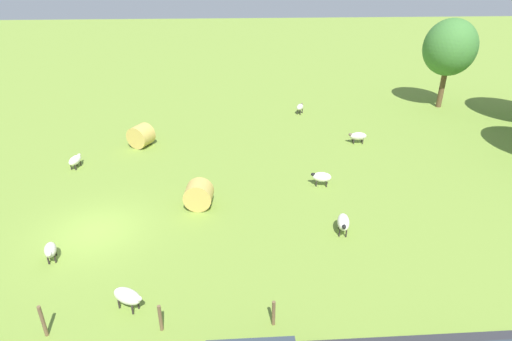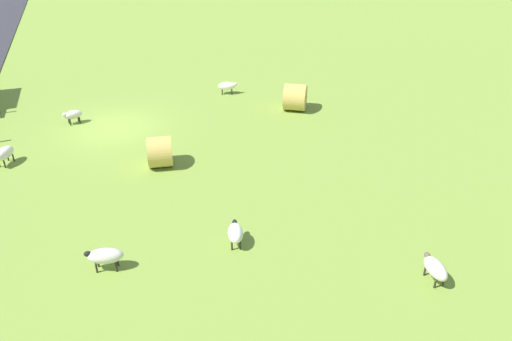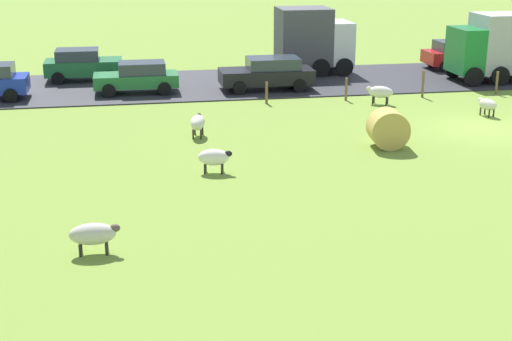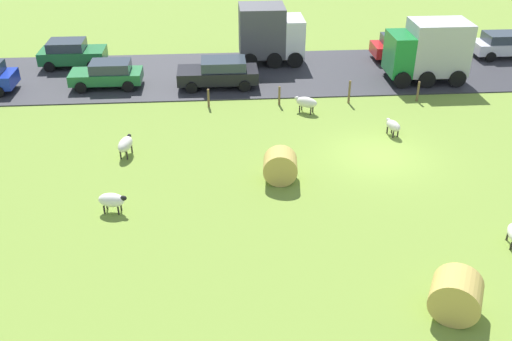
# 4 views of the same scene
# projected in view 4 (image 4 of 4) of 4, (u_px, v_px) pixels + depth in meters

# --- Properties ---
(ground_plane) EXTENTS (160.00, 160.00, 0.00)m
(ground_plane) POSITION_uv_depth(u_px,v_px,m) (378.00, 155.00, 25.58)
(ground_plane) COLOR olive
(road_strip) EXTENTS (8.00, 80.00, 0.06)m
(road_strip) POSITION_uv_depth(u_px,v_px,m) (333.00, 72.00, 34.94)
(road_strip) COLOR #2D2D33
(road_strip) RESTS_ON ground_plane
(sheep_0) EXTENTS (1.04, 1.25, 0.84)m
(sheep_0) POSITION_uv_depth(u_px,v_px,m) (306.00, 102.00, 29.42)
(sheep_0) COLOR silver
(sheep_0) RESTS_ON ground_plane
(sheep_1) EXTENTS (0.72, 1.16, 0.80)m
(sheep_1) POSITION_uv_depth(u_px,v_px,m) (112.00, 200.00, 21.41)
(sheep_1) COLOR white
(sheep_1) RESTS_ON ground_plane
(sheep_2) EXTENTS (1.08, 0.73, 0.74)m
(sheep_2) POSITION_uv_depth(u_px,v_px,m) (393.00, 126.00, 27.13)
(sheep_2) COLOR beige
(sheep_2) RESTS_ON ground_plane
(sheep_4) EXTENTS (1.34, 0.77, 0.84)m
(sheep_4) POSITION_uv_depth(u_px,v_px,m) (125.00, 144.00, 25.30)
(sheep_4) COLOR silver
(sheep_4) RESTS_ON ground_plane
(hay_bale_0) EXTENTS (1.75, 1.87, 1.48)m
(hay_bale_0) POSITION_uv_depth(u_px,v_px,m) (456.00, 295.00, 16.58)
(hay_bale_0) COLOR tan
(hay_bale_0) RESTS_ON ground_plane
(hay_bale_1) EXTENTS (1.23, 1.51, 1.40)m
(hay_bale_1) POSITION_uv_depth(u_px,v_px,m) (280.00, 166.00, 23.32)
(hay_bale_1) COLOR tan
(hay_bale_1) RESTS_ON ground_plane
(fence_post_0) EXTENTS (0.12, 0.12, 1.12)m
(fence_post_0) POSITION_uv_depth(u_px,v_px,m) (418.00, 91.00, 30.73)
(fence_post_0) COLOR brown
(fence_post_0) RESTS_ON ground_plane
(fence_post_1) EXTENTS (0.12, 0.12, 1.27)m
(fence_post_1) POSITION_uv_depth(u_px,v_px,m) (349.00, 92.00, 30.46)
(fence_post_1) COLOR brown
(fence_post_1) RESTS_ON ground_plane
(fence_post_2) EXTENTS (0.12, 0.12, 1.06)m
(fence_post_2) POSITION_uv_depth(u_px,v_px,m) (279.00, 96.00, 30.28)
(fence_post_2) COLOR brown
(fence_post_2) RESTS_ON ground_plane
(fence_post_3) EXTENTS (0.12, 0.12, 1.01)m
(fence_post_3) POSITION_uv_depth(u_px,v_px,m) (208.00, 98.00, 30.05)
(fence_post_3) COLOR brown
(fence_post_3) RESTS_ON ground_plane
(truck_0) EXTENTS (2.82, 3.99, 3.54)m
(truck_0) POSITION_uv_depth(u_px,v_px,m) (270.00, 33.00, 35.58)
(truck_0) COLOR white
(truck_0) RESTS_ON road_strip
(truck_1) EXTENTS (2.69, 4.45, 3.46)m
(truck_1) POSITION_uv_depth(u_px,v_px,m) (429.00, 50.00, 32.73)
(truck_1) COLOR #197F33
(truck_1) RESTS_ON road_strip
(car_1) EXTENTS (2.14, 4.02, 1.58)m
(car_1) POSITION_uv_depth(u_px,v_px,m) (403.00, 47.00, 36.43)
(car_1) COLOR red
(car_1) RESTS_ON road_strip
(car_2) EXTENTS (2.18, 3.96, 1.63)m
(car_2) POSITION_uv_depth(u_px,v_px,m) (72.00, 53.00, 35.30)
(car_2) COLOR #237238
(car_2) RESTS_ON road_strip
(car_3) EXTENTS (2.09, 4.46, 1.57)m
(car_3) POSITION_uv_depth(u_px,v_px,m) (506.00, 44.00, 36.90)
(car_3) COLOR silver
(car_3) RESTS_ON road_strip
(car_5) EXTENTS (2.19, 4.57, 1.58)m
(car_5) POSITION_uv_depth(u_px,v_px,m) (219.00, 72.00, 32.38)
(car_5) COLOR black
(car_5) RESTS_ON road_strip
(car_6) EXTENTS (1.99, 4.02, 1.48)m
(car_6) POSITION_uv_depth(u_px,v_px,m) (108.00, 74.00, 32.31)
(car_6) COLOR #237238
(car_6) RESTS_ON road_strip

